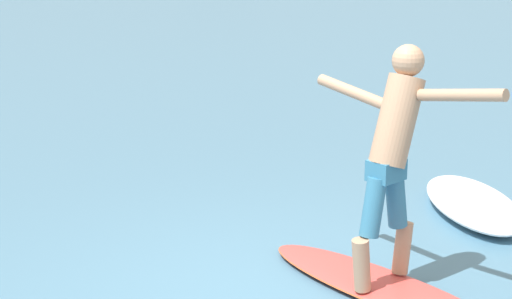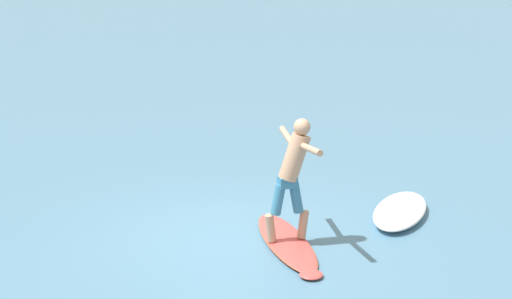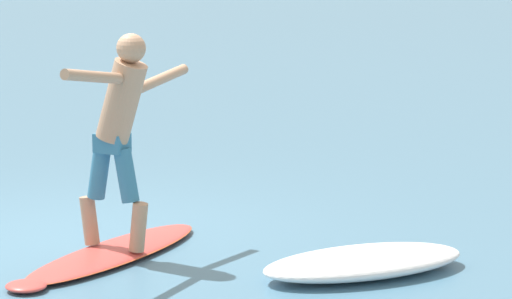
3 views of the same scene
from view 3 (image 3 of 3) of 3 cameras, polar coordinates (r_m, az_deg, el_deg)
name	(u,v)px [view 3 (image 3 of 3)]	position (r m, az deg, el deg)	size (l,w,h in m)	color
ground_plane	(78,236)	(11.15, -8.38, -4.06)	(200.00, 200.00, 0.00)	teal
surfboard	(111,253)	(10.37, -6.82, -4.88)	(1.09, 2.47, 0.22)	#DA4D47
surfer	(120,122)	(10.12, -6.41, 1.29)	(0.77, 1.68, 1.83)	tan
wave_foam_at_tail	(364,262)	(9.84, 5.10, -5.30)	(1.41, 1.93, 0.20)	white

